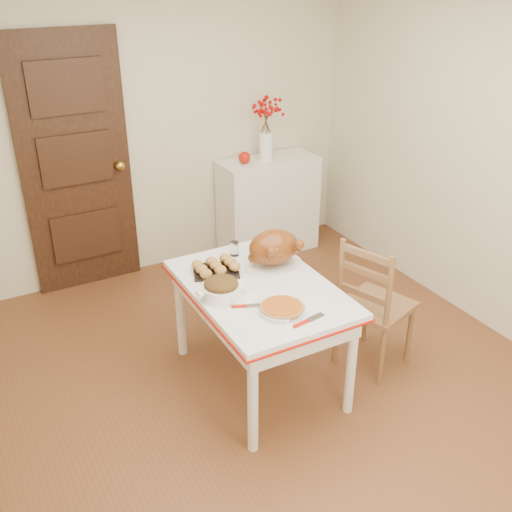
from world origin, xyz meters
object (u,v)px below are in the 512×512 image
sideboard (268,206)px  chair_oak (376,303)px  turkey_platter (274,249)px  kitchen_table (260,334)px  pumpkin_pie (282,308)px

sideboard → chair_oak: (-0.24, -1.87, 0.03)m
turkey_platter → chair_oak: bearing=-15.7°
kitchen_table → chair_oak: bearing=-13.7°
chair_oak → turkey_platter: 0.78m
sideboard → kitchen_table: size_ratio=0.74×
sideboard → kitchen_table: sideboard is taller
turkey_platter → pumpkin_pie: (-0.23, -0.50, -0.10)m
kitchen_table → chair_oak: 0.81m
kitchen_table → turkey_platter: size_ratio=3.10×
sideboard → pumpkin_pie: size_ratio=3.44×
kitchen_table → sideboard: bearing=58.8°
sideboard → pumpkin_pie: bearing=-117.8°
kitchen_table → turkey_platter: bearing=42.0°
sideboard → turkey_platter: 1.76m
sideboard → pumpkin_pie: sideboard is taller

